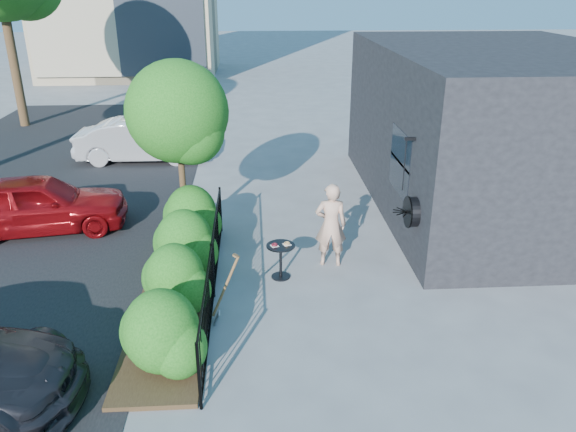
{
  "coord_description": "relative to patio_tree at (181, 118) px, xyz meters",
  "views": [
    {
      "loc": [
        -0.68,
        -9.19,
        5.48
      ],
      "look_at": [
        -0.05,
        0.96,
        1.2
      ],
      "focal_mm": 35.0,
      "sensor_mm": 36.0,
      "label": 1
    }
  ],
  "objects": [
    {
      "name": "shrubs",
      "position": [
        0.14,
        -2.66,
        -2.06
      ],
      "size": [
        1.1,
        5.6,
        1.24
      ],
      "color": "#175713",
      "rests_on": "ground"
    },
    {
      "name": "planting_bed",
      "position": [
        0.04,
        -2.76,
        -2.72
      ],
      "size": [
        1.3,
        6.0,
        0.08
      ],
      "primitive_type": "cube",
      "color": "#382616",
      "rests_on": "ground"
    },
    {
      "name": "car_red",
      "position": [
        -3.51,
        0.53,
        -2.08
      ],
      "size": [
        4.21,
        2.23,
        1.37
      ],
      "primitive_type": "imported",
      "rotation": [
        0.0,
        0.0,
        1.73
      ],
      "color": "maroon",
      "rests_on": "ground"
    },
    {
      "name": "cafe_table",
      "position": [
        2.02,
        -2.09,
        -2.27
      ],
      "size": [
        0.56,
        0.56,
        0.76
      ],
      "rotation": [
        0.0,
        0.0,
        0.38
      ],
      "color": "black",
      "rests_on": "ground"
    },
    {
      "name": "car_silver",
      "position": [
        -2.1,
        6.06,
        -2.08
      ],
      "size": [
        4.15,
        1.49,
        1.36
      ],
      "primitive_type": "imported",
      "rotation": [
        0.0,
        0.0,
        1.56
      ],
      "color": "#BABABF",
      "rests_on": "ground"
    },
    {
      "name": "fence",
      "position": [
        0.74,
        -2.76,
        -2.2
      ],
      "size": [
        0.05,
        6.05,
        1.1
      ],
      "color": "black",
      "rests_on": "ground"
    },
    {
      "name": "ground",
      "position": [
        2.24,
        -2.76,
        -2.76
      ],
      "size": [
        120.0,
        120.0,
        0.0
      ],
      "primitive_type": "plane",
      "color": "gray",
      "rests_on": "ground"
    },
    {
      "name": "shop_building",
      "position": [
        7.73,
        1.74,
        -0.76
      ],
      "size": [
        6.22,
        9.0,
        4.0
      ],
      "color": "black",
      "rests_on": "ground"
    },
    {
      "name": "woman",
      "position": [
        3.07,
        -1.58,
        -1.88
      ],
      "size": [
        0.68,
        0.48,
        1.78
      ],
      "primitive_type": "imported",
      "rotation": [
        0.0,
        0.0,
        3.06
      ],
      "color": "tan",
      "rests_on": "ground"
    },
    {
      "name": "shovel",
      "position": [
        0.98,
        -3.66,
        -2.17
      ],
      "size": [
        0.51,
        0.18,
        1.36
      ],
      "color": "brown",
      "rests_on": "ground"
    },
    {
      "name": "patio_tree",
      "position": [
        0.0,
        0.0,
        0.0
      ],
      "size": [
        2.2,
        2.2,
        3.94
      ],
      "color": "#3F2B19",
      "rests_on": "ground"
    }
  ]
}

